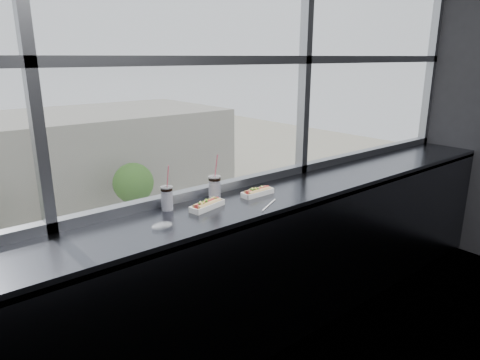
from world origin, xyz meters
TOP-DOWN VIEW (x-y plane):
  - wall_back_lower at (0.00, 1.50)m, footprint 6.00×0.00m
  - window_glass at (0.00, 1.52)m, footprint 6.00×0.00m
  - window_mullions at (0.00, 1.50)m, footprint 6.00×0.08m
  - counter at (0.00, 1.23)m, footprint 6.00×0.55m
  - counter_fascia at (0.00, 0.97)m, footprint 6.00×0.04m
  - hotdog_tray_left at (-0.12, 1.25)m, footprint 0.26×0.14m
  - hotdog_tray_right at (0.30, 1.26)m, footprint 0.25×0.09m
  - soda_cup_left at (-0.33, 1.39)m, footprint 0.08×0.08m
  - soda_cup_right at (0.01, 1.36)m, footprint 0.09×0.09m
  - loose_straw at (0.22, 1.05)m, footprint 0.22×0.12m
  - wrapper at (-0.50, 1.16)m, footprint 0.11×0.08m
  - car_far_c at (10.79, 25.50)m, footprint 2.95×5.94m
  - car_near_e at (12.85, 17.50)m, footprint 3.33×6.59m
  - car_near_d at (6.96, 17.50)m, footprint 3.41×6.95m
  - pedestrian_c at (5.20, 30.03)m, footprint 0.94×0.70m
  - pedestrian_d at (9.10, 29.02)m, footprint 0.61×0.82m
  - tree_right at (12.38, 29.50)m, footprint 3.22×3.22m

SIDE VIEW (x-z plane):
  - pedestrian_d at x=9.10m, z-range -10.96..-9.12m
  - car_far_c at x=10.79m, z-range -10.94..-9.03m
  - pedestrian_c at x=5.20m, z-range -10.96..-8.85m
  - car_near_e at x=12.85m, z-range -10.94..-8.83m
  - car_near_d at x=6.96m, z-range -10.94..-8.70m
  - tree_right at x=12.38m, z-range -10.10..-5.08m
  - wall_back_lower at x=0.00m, z-range -2.45..3.55m
  - counter_fascia at x=0.00m, z-range 0.03..1.07m
  - counter at x=0.00m, z-range 1.04..1.10m
  - loose_straw at x=0.22m, z-range 1.10..1.11m
  - wrapper at x=-0.50m, z-range 1.10..1.13m
  - hotdog_tray_right at x=0.30m, z-range 1.09..1.15m
  - hotdog_tray_left at x=-0.12m, z-range 1.09..1.16m
  - soda_cup_left at x=-0.33m, z-range 1.04..1.33m
  - soda_cup_right at x=0.01m, z-range 1.03..1.35m
  - window_glass at x=0.00m, z-range -0.70..5.30m
  - window_mullions at x=0.00m, z-range 1.10..3.50m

